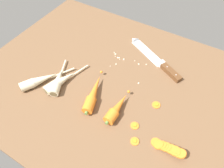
{
  "coord_description": "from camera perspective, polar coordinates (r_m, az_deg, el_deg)",
  "views": [
    {
      "loc": [
        26.78,
        -47.3,
        68.39
      ],
      "look_at": [
        0.0,
        -2.0,
        1.5
      ],
      "focal_mm": 32.57,
      "sensor_mm": 36.0,
      "label": 1
    }
  ],
  "objects": [
    {
      "name": "whole_carrot_second",
      "position": [
        0.78,
        1.3,
        -6.99
      ],
      "size": [
        4.38,
        17.47,
        4.2
      ],
      "color": "orange",
      "rests_on": "ground_plane"
    },
    {
      "name": "mince_crumbs",
      "position": [
        0.96,
        3.55,
        6.4
      ],
      "size": [
        19.25,
        12.55,
        0.88
      ],
      "color": "beige",
      "rests_on": "ground_plane"
    },
    {
      "name": "carrot_slice_stray_near",
      "position": [
        0.82,
        12.32,
        -5.68
      ],
      "size": [
        3.28,
        3.28,
        0.7
      ],
      "color": "orange",
      "rests_on": "ground_plane"
    },
    {
      "name": "carrot_slice_stray_far",
      "position": [
        0.74,
        6.41,
        -15.64
      ],
      "size": [
        3.08,
        3.08,
        0.7
      ],
      "color": "orange",
      "rests_on": "ground_plane"
    },
    {
      "name": "parsnip_mid_left",
      "position": [
        0.91,
        -19.85,
        0.89
      ],
      "size": [
        13.8,
        21.68,
        4.0
      ],
      "color": "beige",
      "rests_on": "ground_plane"
    },
    {
      "name": "whole_carrot",
      "position": [
        0.82,
        -5.32,
        -2.94
      ],
      "size": [
        9.09,
        21.41,
        4.2
      ],
      "color": "orange",
      "rests_on": "ground_plane"
    },
    {
      "name": "parsnip_mid_right",
      "position": [
        0.88,
        -14.34,
        0.62
      ],
      "size": [
        8.21,
        21.79,
        4.0
      ],
      "color": "beige",
      "rests_on": "ground_plane"
    },
    {
      "name": "carrot_slice_stack",
      "position": [
        0.74,
        15.55,
        -16.96
      ],
      "size": [
        12.05,
        3.92,
        4.02
      ],
      "color": "orange",
      "rests_on": "ground_plane"
    },
    {
      "name": "carrot_slice_stray_mid",
      "position": [
        0.77,
        6.4,
        -11.49
      ],
      "size": [
        3.08,
        3.08,
        0.7
      ],
      "color": "orange",
      "rests_on": "ground_plane"
    },
    {
      "name": "ground_plane",
      "position": [
        0.89,
        0.66,
        -0.52
      ],
      "size": [
        120.0,
        90.0,
        4.0
      ],
      "primitive_type": "cube",
      "color": "brown"
    },
    {
      "name": "parsnip_front",
      "position": [
        0.88,
        -15.03,
        0.63
      ],
      "size": [
        10.54,
        19.18,
        4.0
      ],
      "color": "beige",
      "rests_on": "ground_plane"
    },
    {
      "name": "chefs_knife",
      "position": [
        0.99,
        11.44,
        7.53
      ],
      "size": [
        32.43,
        18.81,
        4.18
      ],
      "color": "silver",
      "rests_on": "ground_plane"
    }
  ]
}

